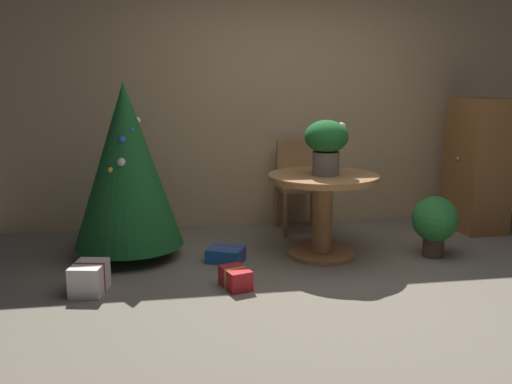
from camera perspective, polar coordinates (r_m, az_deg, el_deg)
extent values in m
plane|color=#756B5B|center=(4.15, 9.00, -10.31)|extent=(6.60, 6.60, 0.00)
cube|color=tan|center=(5.99, 2.63, 9.19)|extent=(6.00, 0.10, 2.60)
cylinder|color=#9E6B3D|center=(5.02, 6.58, -6.16)|extent=(0.58, 0.58, 0.04)
cylinder|color=#9E6B3D|center=(4.93, 6.67, -2.45)|extent=(0.17, 0.17, 0.63)
cylinder|color=#9E6B3D|center=(4.86, 6.76, 1.45)|extent=(0.94, 0.94, 0.05)
cylinder|color=#665B51|center=(4.81, 6.99, 2.85)|extent=(0.22, 0.22, 0.20)
ellipsoid|color=#195623|center=(4.78, 7.06, 5.54)|extent=(0.36, 0.36, 0.27)
sphere|color=#E5A8B2|center=(4.85, 5.95, 6.04)|extent=(0.08, 0.08, 0.08)
sphere|color=#E5A8B2|center=(4.71, 8.03, 5.56)|extent=(0.07, 0.07, 0.07)
sphere|color=#E5A8B2|center=(4.88, 7.53, 5.51)|extent=(0.08, 0.08, 0.08)
sphere|color=#E5A8B2|center=(4.87, 8.53, 6.46)|extent=(0.08, 0.08, 0.08)
cylinder|color=#9E6B3D|center=(5.60, 6.71, -2.22)|extent=(0.04, 0.04, 0.44)
cylinder|color=#9E6B3D|center=(5.51, 2.92, -2.39)|extent=(0.04, 0.04, 0.44)
cylinder|color=#9E6B3D|center=(5.98, 5.62, -1.32)|extent=(0.04, 0.04, 0.44)
cylinder|color=#9E6B3D|center=(5.89, 2.06, -1.46)|extent=(0.04, 0.04, 0.44)
cube|color=#9E6B3D|center=(5.69, 4.36, 0.56)|extent=(0.42, 0.45, 0.05)
cube|color=#9E6B3D|center=(5.85, 3.92, 3.16)|extent=(0.38, 0.05, 0.42)
cylinder|color=brown|center=(5.06, -12.46, -5.76)|extent=(0.10, 0.10, 0.12)
cone|color=#195623|center=(4.90, -12.83, 2.64)|extent=(0.92, 0.92, 1.38)
sphere|color=#2D51A8|center=(4.76, -12.33, 6.07)|extent=(0.05, 0.05, 0.05)
sphere|color=#2D51A8|center=(4.73, -13.25, 5.15)|extent=(0.06, 0.06, 0.06)
sphere|color=silver|center=(4.69, -13.33, 2.93)|extent=(0.07, 0.07, 0.07)
sphere|color=silver|center=(4.88, -11.80, 7.02)|extent=(0.06, 0.06, 0.06)
sphere|color=silver|center=(5.02, -12.06, 5.03)|extent=(0.04, 0.04, 0.04)
sphere|color=gold|center=(4.72, -14.34, 2.15)|extent=(0.05, 0.05, 0.05)
cube|color=#1E569E|center=(4.84, -3.04, -6.28)|extent=(0.36, 0.34, 0.12)
cube|color=#9E287A|center=(4.84, -3.04, -6.28)|extent=(0.28, 0.15, 0.12)
cube|color=red|center=(4.25, -2.07, -8.59)|extent=(0.24, 0.30, 0.15)
cube|color=gold|center=(4.25, -2.07, -8.59)|extent=(0.17, 0.08, 0.15)
cube|color=silver|center=(4.32, -16.33, -8.25)|extent=(0.28, 0.35, 0.22)
cube|color=red|center=(4.32, -16.33, -8.25)|extent=(0.22, 0.07, 0.22)
cube|color=brown|center=(6.16, 21.29, 2.56)|extent=(0.42, 0.63, 1.33)
sphere|color=#B29338|center=(6.04, 19.55, 3.16)|extent=(0.04, 0.04, 0.04)
cylinder|color=#4C382D|center=(5.20, 17.31, -5.22)|extent=(0.18, 0.18, 0.18)
sphere|color=#287533|center=(5.14, 17.47, -2.59)|extent=(0.39, 0.39, 0.39)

